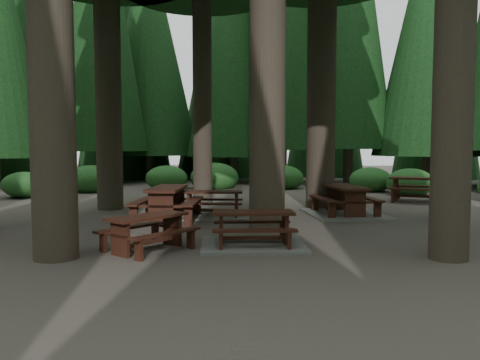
# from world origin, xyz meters

# --- Properties ---
(ground) EXTENTS (80.00, 80.00, 0.00)m
(ground) POSITION_xyz_m (0.00, 0.00, 0.00)
(ground) COLOR #544D44
(ground) RESTS_ON ground
(picnic_table_a) EXTENTS (2.20, 1.89, 0.69)m
(picnic_table_a) POSITION_xyz_m (0.57, -1.68, 0.22)
(picnic_table_a) COLOR gray
(picnic_table_a) RESTS_ON ground
(picnic_table_b) EXTENTS (1.72, 2.10, 0.89)m
(picnic_table_b) POSITION_xyz_m (-1.86, 1.34, 0.59)
(picnic_table_b) COLOR #371A10
(picnic_table_b) RESTS_ON ground
(picnic_table_c) EXTENTS (2.22, 1.88, 0.72)m
(picnic_table_c) POSITION_xyz_m (-0.76, 2.19, 0.23)
(picnic_table_c) COLOR gray
(picnic_table_c) RESTS_ON ground
(picnic_table_d) EXTENTS (2.47, 2.26, 0.87)m
(picnic_table_d) POSITION_xyz_m (6.07, 6.21, 0.58)
(picnic_table_d) COLOR #371A10
(picnic_table_d) RESTS_ON ground
(picnic_table_e) EXTENTS (1.90, 1.98, 0.67)m
(picnic_table_e) POSITION_xyz_m (-1.38, -2.26, 0.44)
(picnic_table_e) COLOR #371A10
(picnic_table_e) RESTS_ON ground
(picnic_table_f) EXTENTS (2.51, 2.84, 0.84)m
(picnic_table_f) POSITION_xyz_m (2.97, 2.73, 0.29)
(picnic_table_f) COLOR gray
(picnic_table_f) RESTS_ON ground
(shrub_ring) EXTENTS (23.86, 24.64, 1.49)m
(shrub_ring) POSITION_xyz_m (0.70, 0.75, 0.40)
(shrub_ring) COLOR #1F5A24
(shrub_ring) RESTS_ON ground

